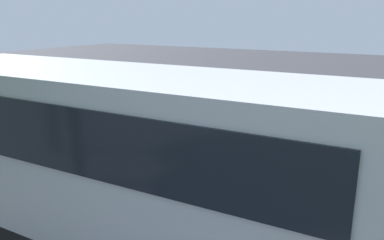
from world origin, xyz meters
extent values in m
plane|color=#38383D|center=(0.00, 0.00, 0.00)|extent=(80.00, 80.00, 0.00)
cube|color=silver|center=(-0.84, 4.18, 1.85)|extent=(9.49, 2.75, 2.80)
cube|color=black|center=(-0.80, 2.91, 2.41)|extent=(7.92, 0.25, 1.01)
cube|color=black|center=(-0.87, 5.45, 2.41)|extent=(7.92, 0.25, 1.01)
cube|color=#198C3F|center=(-0.80, 2.91, 1.29)|extent=(8.29, 0.25, 0.28)
cube|color=black|center=(-0.84, 4.18, 0.23)|extent=(8.73, 2.53, 0.45)
torus|color=black|center=(2.49, 3.14, 0.50)|extent=(1.01, 0.35, 1.00)
torus|color=black|center=(-4.11, 2.96, 0.50)|extent=(1.01, 0.35, 1.00)
cylinder|color=black|center=(-1.51, 1.48, 0.45)|extent=(0.12, 0.12, 0.73)
cube|color=black|center=(-1.51, 1.44, 0.05)|extent=(0.11, 0.26, 0.10)
cylinder|color=black|center=(-1.67, 1.48, 0.45)|extent=(0.12, 0.12, 0.73)
cube|color=black|center=(-1.67, 1.44, 0.05)|extent=(0.11, 0.26, 0.10)
cube|color=black|center=(-1.59, 1.48, 1.12)|extent=(0.39, 0.29, 0.61)
cylinder|color=black|center=(-1.35, 1.48, 1.13)|extent=(0.09, 0.09, 0.58)
sphere|color=tan|center=(-1.35, 1.48, 0.84)|extent=(0.09, 0.09, 0.09)
cylinder|color=black|center=(-1.83, 1.49, 1.13)|extent=(0.09, 0.09, 0.58)
sphere|color=tan|center=(-1.83, 1.49, 0.84)|extent=(0.09, 0.09, 0.09)
sphere|color=tan|center=(-1.59, 1.48, 1.55)|extent=(0.22, 0.22, 0.22)
cylinder|color=black|center=(-0.26, 1.49, 0.49)|extent=(0.13, 0.13, 0.80)
cube|color=black|center=(-0.25, 1.45, 0.05)|extent=(0.12, 0.27, 0.10)
cylinder|color=black|center=(-0.41, 1.48, 0.49)|extent=(0.13, 0.13, 0.80)
cube|color=black|center=(-0.41, 1.44, 0.05)|extent=(0.12, 0.27, 0.10)
cube|color=black|center=(-0.33, 1.48, 1.23)|extent=(0.40, 0.31, 0.67)
cylinder|color=black|center=(-0.10, 1.50, 1.24)|extent=(0.10, 0.10, 0.64)
sphere|color=tan|center=(-0.10, 1.50, 0.93)|extent=(0.10, 0.10, 0.09)
cylinder|color=black|center=(-0.57, 1.46, 1.24)|extent=(0.10, 0.10, 0.64)
sphere|color=tan|center=(-0.57, 1.46, 0.93)|extent=(0.10, 0.10, 0.09)
sphere|color=tan|center=(-0.33, 1.48, 1.70)|extent=(0.26, 0.26, 0.24)
cylinder|color=black|center=(0.79, 1.36, 0.48)|extent=(0.14, 0.14, 0.78)
cube|color=black|center=(0.79, 1.32, 0.05)|extent=(0.14, 0.27, 0.10)
cylinder|color=black|center=(0.63, 1.34, 0.48)|extent=(0.14, 0.14, 0.78)
cube|color=black|center=(0.64, 1.30, 0.05)|extent=(0.14, 0.27, 0.10)
cube|color=navy|center=(0.71, 1.35, 1.20)|extent=(0.42, 0.33, 0.65)
cylinder|color=navy|center=(0.95, 1.38, 1.22)|extent=(0.10, 0.10, 0.62)
sphere|color=tan|center=(0.95, 1.38, 0.90)|extent=(0.10, 0.10, 0.09)
cylinder|color=navy|center=(0.47, 1.31, 1.22)|extent=(0.10, 0.10, 0.62)
sphere|color=tan|center=(0.47, 1.31, 0.90)|extent=(0.10, 0.10, 0.09)
sphere|color=tan|center=(0.71, 1.35, 1.66)|extent=(0.27, 0.27, 0.24)
torus|color=black|center=(0.47, 2.22, 0.30)|extent=(0.61, 0.17, 0.60)
cylinder|color=silver|center=(0.47, 2.22, 0.30)|extent=(0.13, 0.11, 0.12)
torus|color=black|center=(-0.97, 2.11, 0.30)|extent=(0.61, 0.17, 0.60)
cylinder|color=silver|center=(-0.97, 2.11, 0.30)|extent=(0.13, 0.13, 0.12)
cylinder|color=silver|center=(0.42, 2.21, 0.65)|extent=(0.32, 0.08, 0.67)
cube|color=white|center=(-0.18, 2.17, 0.63)|extent=(0.86, 0.34, 0.36)
cube|color=black|center=(-0.66, 2.14, 0.68)|extent=(0.53, 0.26, 0.20)
cylinder|color=silver|center=(-0.55, 2.28, 0.42)|extent=(0.45, 0.11, 0.08)
cylinder|color=black|center=(0.37, 2.21, 0.95)|extent=(0.08, 0.58, 0.04)
torus|color=black|center=(3.05, -3.40, 0.30)|extent=(0.61, 0.24, 0.60)
cylinder|color=silver|center=(3.05, -3.40, 0.30)|extent=(0.14, 0.12, 0.12)
torus|color=black|center=(4.47, -3.68, 0.30)|extent=(0.61, 0.24, 0.60)
cylinder|color=silver|center=(4.47, -3.68, 0.30)|extent=(0.14, 0.14, 0.12)
cylinder|color=silver|center=(3.10, -3.41, 0.65)|extent=(0.32, 0.12, 0.67)
cube|color=orange|center=(3.69, -3.53, 0.63)|extent=(0.88, 0.44, 0.36)
cube|color=black|center=(4.16, -3.62, 0.68)|extent=(0.55, 0.32, 0.20)
cylinder|color=silver|center=(4.02, -3.74, 0.42)|extent=(0.46, 0.17, 0.08)
cylinder|color=black|center=(3.15, -3.42, 0.95)|extent=(0.15, 0.58, 0.04)
cube|color=black|center=(3.76, -3.54, 0.92)|extent=(0.61, 0.44, 0.51)
sphere|color=#0C59B2|center=(3.36, -3.46, 1.10)|extent=(0.31, 0.31, 0.26)
cylinder|color=black|center=(3.51, -3.31, 0.92)|extent=(0.43, 0.17, 0.33)
cylinder|color=black|center=(3.97, -3.40, 0.60)|extent=(0.12, 0.12, 0.40)
cylinder|color=black|center=(3.44, -3.66, 0.92)|extent=(0.43, 0.17, 0.33)
cylinder|color=black|center=(3.90, -3.75, 0.60)|extent=(0.12, 0.12, 0.40)
cube|color=white|center=(-2.44, -1.91, 0.00)|extent=(0.19, 4.54, 0.01)
cube|color=white|center=(0.42, -1.91, 0.00)|extent=(0.19, 4.45, 0.01)
cube|color=white|center=(3.28, -1.91, 0.00)|extent=(0.18, 4.14, 0.01)
camera|label=1|loc=(-5.20, 9.11, 4.13)|focal=36.15mm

